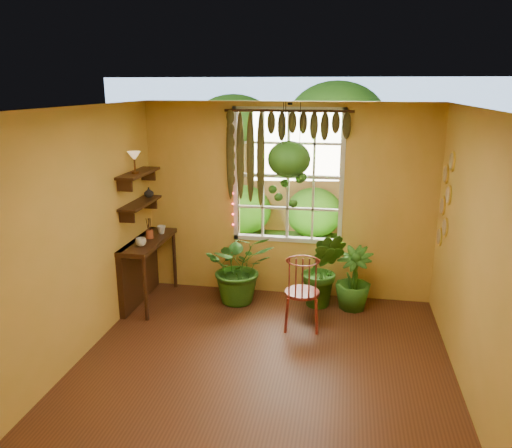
{
  "coord_description": "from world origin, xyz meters",
  "views": [
    {
      "loc": [
        0.78,
        -4.43,
        2.91
      ],
      "look_at": [
        -0.24,
        1.15,
        1.32
      ],
      "focal_mm": 35.0,
      "sensor_mm": 36.0,
      "label": 1
    }
  ],
  "objects": [
    {
      "name": "shelf_upper",
      "position": [
        -1.88,
        1.6,
        1.8
      ],
      "size": [
        0.25,
        0.9,
        0.04
      ],
      "primitive_type": "cube",
      "color": "#3C1D10",
      "rests_on": "wall_left"
    },
    {
      "name": "tiffany_lamp",
      "position": [
        -1.86,
        1.47,
        2.02
      ],
      "size": [
        0.17,
        0.17,
        0.28
      ],
      "color": "brown",
      "rests_on": "shelf_upper"
    },
    {
      "name": "wall_back",
      "position": [
        0.0,
        2.25,
        1.35
      ],
      "size": [
        4.0,
        0.0,
        4.0
      ],
      "primitive_type": "plane",
      "rotation": [
        1.57,
        0.0,
        0.0
      ],
      "color": "#E2AF4D",
      "rests_on": "floor"
    },
    {
      "name": "windsor_chair",
      "position": [
        0.32,
        1.2,
        0.33
      ],
      "size": [
        0.46,
        0.49,
        1.15
      ],
      "rotation": [
        0.0,
        0.0,
        0.09
      ],
      "color": "maroon",
      "rests_on": "floor"
    },
    {
      "name": "shelf_lower",
      "position": [
        -1.88,
        1.6,
        1.4
      ],
      "size": [
        0.25,
        0.9,
        0.04
      ],
      "primitive_type": "cube",
      "color": "#3C1D10",
      "rests_on": "wall_left"
    },
    {
      "name": "hanging_basket",
      "position": [
        0.05,
        1.93,
        1.92
      ],
      "size": [
        0.55,
        0.55,
        1.33
      ],
      "color": "black",
      "rests_on": "ceiling"
    },
    {
      "name": "valance_vine",
      "position": [
        -0.08,
        2.16,
        2.28
      ],
      "size": [
        1.7,
        0.12,
        1.1
      ],
      "color": "#3C1D10",
      "rests_on": "window"
    },
    {
      "name": "floor",
      "position": [
        0.0,
        0.0,
        0.0
      ],
      "size": [
        4.5,
        4.5,
        0.0
      ],
      "primitive_type": "plane",
      "color": "#512A17",
      "rests_on": "ground"
    },
    {
      "name": "ceiling",
      "position": [
        0.0,
        0.0,
        2.7
      ],
      "size": [
        4.5,
        4.5,
        0.0
      ],
      "primitive_type": "plane",
      "rotation": [
        3.14,
        0.0,
        0.0
      ],
      "color": "silver",
      "rests_on": "wall_back"
    },
    {
      "name": "cup_a",
      "position": [
        -1.78,
        1.32,
        0.95
      ],
      "size": [
        0.14,
        0.14,
        0.11
      ],
      "primitive_type": "imported",
      "rotation": [
        0.0,
        0.0,
        0.08
      ],
      "color": "silver",
      "rests_on": "counter_ledge"
    },
    {
      "name": "backyard",
      "position": [
        0.24,
        6.87,
        1.28
      ],
      "size": [
        14.0,
        10.0,
        12.0
      ],
      "color": "#1E5518",
      "rests_on": "ground"
    },
    {
      "name": "window",
      "position": [
        0.0,
        2.28,
        1.7
      ],
      "size": [
        1.52,
        0.1,
        1.86
      ],
      "color": "silver",
      "rests_on": "wall_back"
    },
    {
      "name": "brush_jar",
      "position": [
        -1.8,
        1.66,
        1.04
      ],
      "size": [
        0.1,
        0.1,
        0.36
      ],
      "color": "brown",
      "rests_on": "counter_ledge"
    },
    {
      "name": "potted_plant_right",
      "position": [
        0.94,
        1.87,
        0.43
      ],
      "size": [
        0.64,
        0.64,
        0.86
      ],
      "primitive_type": "imported",
      "rotation": [
        0.0,
        0.0,
        -0.43
      ],
      "color": "#185015",
      "rests_on": "floor"
    },
    {
      "name": "string_lights",
      "position": [
        -0.76,
        2.19,
        1.75
      ],
      "size": [
        0.03,
        0.03,
        1.54
      ],
      "primitive_type": null,
      "color": "#FF2633",
      "rests_on": "window"
    },
    {
      "name": "wall_right",
      "position": [
        2.0,
        0.0,
        1.35
      ],
      "size": [
        0.0,
        4.5,
        4.5
      ],
      "primitive_type": "plane",
      "rotation": [
        1.57,
        0.0,
        -1.57
      ],
      "color": "#E2AF4D",
      "rests_on": "floor"
    },
    {
      "name": "wall_plates",
      "position": [
        1.98,
        1.79,
        1.55
      ],
      "size": [
        0.04,
        0.32,
        1.1
      ],
      "primitive_type": null,
      "color": "beige",
      "rests_on": "wall_right"
    },
    {
      "name": "cup_b",
      "position": [
        -1.72,
        1.9,
        0.96
      ],
      "size": [
        0.13,
        0.13,
        0.11
      ],
      "primitive_type": "imported",
      "rotation": [
        0.0,
        0.0,
        -0.05
      ],
      "color": "beige",
      "rests_on": "counter_ledge"
    },
    {
      "name": "potted_plant_left",
      "position": [
        -0.59,
        1.83,
        0.51
      ],
      "size": [
        1.09,
        1.01,
        1.01
      ],
      "primitive_type": "imported",
      "rotation": [
        0.0,
        0.0,
        0.27
      ],
      "color": "#185015",
      "rests_on": "floor"
    },
    {
      "name": "potted_plant_mid",
      "position": [
        0.54,
        1.88,
        0.53
      ],
      "size": [
        0.61,
        0.51,
        1.05
      ],
      "primitive_type": "imported",
      "rotation": [
        0.0,
        0.0,
        -0.08
      ],
      "color": "#185015",
      "rests_on": "floor"
    },
    {
      "name": "shelf_vase",
      "position": [
        -1.87,
        1.89,
        1.49
      ],
      "size": [
        0.17,
        0.17,
        0.14
      ],
      "primitive_type": "imported",
      "rotation": [
        0.0,
        0.0,
        0.37
      ],
      "color": "#B2AD99",
      "rests_on": "shelf_lower"
    },
    {
      "name": "counter_ledge",
      "position": [
        -1.91,
        1.6,
        0.55
      ],
      "size": [
        0.4,
        1.2,
        0.9
      ],
      "color": "#3C1D10",
      "rests_on": "floor"
    },
    {
      "name": "wall_left",
      "position": [
        -2.0,
        0.0,
        1.35
      ],
      "size": [
        0.0,
        4.5,
        4.5
      ],
      "primitive_type": "plane",
      "rotation": [
        1.57,
        0.0,
        1.57
      ],
      "color": "#E2AF4D",
      "rests_on": "floor"
    }
  ]
}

